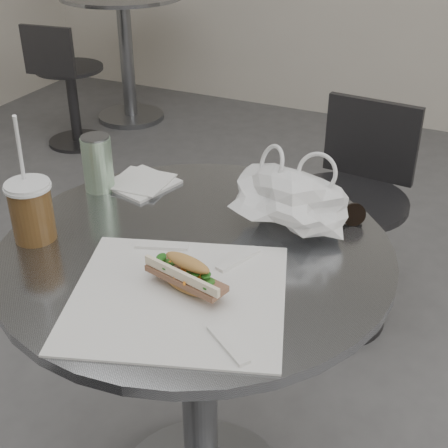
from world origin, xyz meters
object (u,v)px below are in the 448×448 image
at_px(bg_chair, 68,92).
at_px(sunglasses, 339,216).
at_px(chair_far, 347,231).
at_px(bg_table, 126,43).
at_px(cafe_table, 199,355).
at_px(banh_mi, 187,275).
at_px(iced_coffee, 31,210).
at_px(drink_can, 98,163).

bearing_deg(bg_chair, sunglasses, -45.25).
bearing_deg(chair_far, bg_chair, -19.82).
height_order(chair_far, bg_chair, chair_far).
bearing_deg(bg_table, cafe_table, -53.97).
distance_m(bg_table, banh_mi, 2.88).
bearing_deg(sunglasses, banh_mi, -142.76).
relative_size(banh_mi, iced_coffee, 0.77).
relative_size(bg_chair, drink_can, 5.40).
distance_m(bg_chair, drink_can, 2.14).
height_order(cafe_table, banh_mi, banh_mi).
bearing_deg(bg_chair, bg_table, 76.34).
xyz_separation_m(bg_table, bg_chair, (-0.06, -0.50, -0.16)).
bearing_deg(banh_mi, bg_table, 138.95).
height_order(chair_far, banh_mi, banh_mi).
xyz_separation_m(iced_coffee, sunglasses, (0.52, 0.30, -0.04)).
distance_m(iced_coffee, sunglasses, 0.60).
height_order(chair_far, drink_can, drink_can).
bearing_deg(drink_can, bg_table, 121.95).
bearing_deg(chair_far, drink_can, 66.89).
bearing_deg(sunglasses, bg_chair, 115.73).
distance_m(cafe_table, chair_far, 0.89).
distance_m(chair_far, iced_coffee, 1.16).
distance_m(banh_mi, iced_coffee, 0.35).
height_order(bg_chair, banh_mi, banh_mi).
bearing_deg(bg_chair, iced_coffee, -59.61).
relative_size(bg_chair, iced_coffee, 2.65).
height_order(bg_table, sunglasses, sunglasses).
relative_size(bg_table, banh_mi, 3.73).
relative_size(cafe_table, sunglasses, 7.29).
bearing_deg(iced_coffee, banh_mi, -4.98).
bearing_deg(chair_far, bg_table, -32.53).
distance_m(cafe_table, iced_coffee, 0.46).
relative_size(bg_table, sunglasses, 7.09).
distance_m(cafe_table, bg_table, 2.72).
xyz_separation_m(cafe_table, chair_far, (0.10, 0.88, -0.14)).
xyz_separation_m(bg_table, drink_can, (1.29, -2.07, 0.34)).
bearing_deg(banh_mi, chair_far, 100.99).
distance_m(bg_chair, sunglasses, 2.45).
relative_size(cafe_table, iced_coffee, 2.95).
bearing_deg(iced_coffee, sunglasses, 30.09).
xyz_separation_m(banh_mi, iced_coffee, (-0.35, 0.03, 0.03)).
bearing_deg(banh_mi, sunglasses, 76.52).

